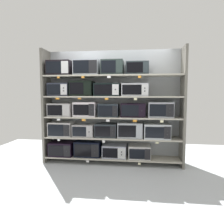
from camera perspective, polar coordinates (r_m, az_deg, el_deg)
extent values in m
cube|color=#B2B7BC|center=(3.78, -1.99, -18.88)|extent=(6.91, 6.00, 0.02)
cube|color=#9EA3A8|center=(4.70, 0.37, 1.60)|extent=(3.11, 0.04, 2.49)
cube|color=#68645B|center=(4.87, -17.62, 1.49)|extent=(0.05, 0.44, 2.49)
cube|color=#68645B|center=(4.52, 19.02, 1.19)|extent=(0.05, 0.44, 2.49)
cube|color=#ADA899|center=(4.66, 0.00, -12.39)|extent=(2.91, 0.44, 0.03)
cube|color=black|center=(4.88, -13.53, -9.71)|extent=(0.52, 0.41, 0.30)
cube|color=black|center=(4.72, -15.24, -10.28)|extent=(0.34, 0.01, 0.24)
cube|color=black|center=(4.63, -12.39, -10.50)|extent=(0.15, 0.01, 0.24)
cylinder|color=#262628|center=(4.63, -12.43, -10.53)|extent=(0.02, 0.01, 0.02)
cube|color=black|center=(4.71, -6.61, -9.94)|extent=(0.57, 0.35, 0.34)
cube|color=black|center=(4.56, -8.07, -10.46)|extent=(0.37, 0.01, 0.27)
cube|color=black|center=(4.50, -4.73, -10.63)|extent=(0.16, 0.01, 0.27)
cylinder|color=#262628|center=(4.50, -4.75, -11.12)|extent=(0.02, 0.01, 0.02)
cylinder|color=#262628|center=(4.48, -4.76, -10.21)|extent=(0.02, 0.01, 0.02)
cube|color=#999EAF|center=(4.61, 0.72, -10.63)|extent=(0.52, 0.36, 0.27)
cube|color=black|center=(4.45, -0.54, -11.24)|extent=(0.32, 0.01, 0.20)
cube|color=silver|center=(4.42, 2.64, -11.33)|extent=(0.16, 0.01, 0.22)
cylinder|color=#262628|center=(4.42, 2.63, -11.73)|extent=(0.02, 0.01, 0.02)
cylinder|color=#262628|center=(4.41, 2.63, -10.99)|extent=(0.02, 0.01, 0.02)
cube|color=#BCBAB7|center=(4.59, 7.59, -10.72)|extent=(0.46, 0.40, 0.28)
cube|color=black|center=(4.39, 6.89, -11.43)|extent=(0.32, 0.01, 0.21)
cube|color=black|center=(4.40, 9.78, -11.44)|extent=(0.12, 0.01, 0.22)
cube|color=white|center=(4.55, -6.73, -13.41)|extent=(0.06, 0.00, 0.04)
cube|color=beige|center=(4.43, 7.55, -13.97)|extent=(0.05, 0.00, 0.05)
cube|color=#ADA899|center=(4.55, 0.00, -7.04)|extent=(2.91, 0.44, 0.03)
cube|color=#BCB8B6|center=(4.79, -13.68, -4.51)|extent=(0.51, 0.41, 0.31)
cube|color=black|center=(4.62, -15.32, -4.89)|extent=(0.35, 0.01, 0.25)
cube|color=black|center=(4.54, -12.49, -5.02)|extent=(0.13, 0.01, 0.25)
cylinder|color=#262628|center=(4.54, -12.52, -5.46)|extent=(0.02, 0.01, 0.02)
cylinder|color=#262628|center=(4.53, -12.54, -4.61)|extent=(0.02, 0.01, 0.02)
cube|color=#A4A0A1|center=(4.64, -7.67, -4.98)|extent=(0.46, 0.37, 0.27)
cube|color=black|center=(4.48, -9.03, -5.37)|extent=(0.30, 0.01, 0.21)
cube|color=#A4A0A1|center=(4.42, -6.33, -5.46)|extent=(0.13, 0.01, 0.21)
cylinder|color=#262628|center=(4.41, -6.35, -5.49)|extent=(0.02, 0.01, 0.02)
cube|color=#282F35|center=(4.54, -1.62, -5.02)|extent=(0.46, 0.32, 0.29)
cube|color=black|center=(4.38, -2.62, -5.38)|extent=(0.32, 0.01, 0.22)
cube|color=black|center=(4.35, 0.22, -5.45)|extent=(0.11, 0.01, 0.23)
cylinder|color=#262628|center=(4.35, 0.20, -5.88)|extent=(0.02, 0.01, 0.02)
cylinder|color=#262628|center=(4.34, 0.20, -5.05)|extent=(0.02, 0.01, 0.02)
cube|color=#A0A6AE|center=(4.49, 5.04, -4.93)|extent=(0.52, 0.36, 0.32)
cube|color=black|center=(4.31, 4.19, -5.34)|extent=(0.37, 0.01, 0.25)
cube|color=#A0A6AE|center=(4.30, 7.48, -5.38)|extent=(0.12, 0.01, 0.26)
cube|color=#B4BBC1|center=(4.50, 12.24, -5.07)|extent=(0.54, 0.42, 0.31)
cube|color=black|center=(4.29, 11.68, -5.57)|extent=(0.37, 0.01, 0.23)
cube|color=black|center=(4.32, 15.05, -5.57)|extent=(0.13, 0.01, 0.25)
cylinder|color=#262628|center=(4.31, 15.06, -6.04)|extent=(0.02, 0.01, 0.02)
cylinder|color=#262628|center=(4.30, 15.08, -5.14)|extent=(0.02, 0.01, 0.02)
cube|color=white|center=(4.62, -14.50, -7.50)|extent=(0.05, 0.00, 0.04)
cube|color=white|center=(4.36, -2.35, -8.16)|extent=(0.05, 0.00, 0.05)
cube|color=beige|center=(4.32, 12.37, -8.30)|extent=(0.07, 0.00, 0.03)
cube|color=#ADA899|center=(4.48, 0.00, -1.47)|extent=(2.91, 0.44, 0.03)
cube|color=#A5A2A2|center=(4.74, -13.77, 0.65)|extent=(0.52, 0.39, 0.28)
cube|color=black|center=(4.58, -15.52, 0.47)|extent=(0.33, 0.01, 0.22)
cube|color=#A5A2A2|center=(4.49, -12.65, 0.44)|extent=(0.16, 0.01, 0.23)
cube|color=silver|center=(4.57, -7.25, 0.78)|extent=(0.48, 0.39, 0.31)
cube|color=black|center=(4.39, -8.59, 0.59)|extent=(0.33, 0.01, 0.22)
cube|color=black|center=(4.34, -5.72, 0.57)|extent=(0.12, 0.01, 0.25)
cylinder|color=#262628|center=(4.33, -5.74, 0.10)|extent=(0.02, 0.01, 0.02)
cylinder|color=#262628|center=(4.32, -5.75, 1.01)|extent=(0.02, 0.01, 0.02)
cube|color=#262F38|center=(4.47, -0.91, 0.48)|extent=(0.43, 0.32, 0.27)
cube|color=black|center=(4.32, -1.85, 0.32)|extent=(0.30, 0.01, 0.22)
cube|color=black|center=(4.29, 0.80, 0.29)|extent=(0.10, 0.01, 0.22)
cylinder|color=#262628|center=(4.28, 0.78, -0.12)|extent=(0.02, 0.01, 0.02)
cylinder|color=#262628|center=(4.28, 0.78, 0.69)|extent=(0.02, 0.01, 0.02)
cube|color=black|center=(4.43, 5.86, 0.53)|extent=(0.51, 0.33, 0.29)
cube|color=black|center=(4.26, 5.00, 0.37)|extent=(0.35, 0.01, 0.22)
cube|color=black|center=(4.26, 8.25, 0.33)|extent=(0.13, 0.01, 0.23)
cylinder|color=#262628|center=(4.25, 8.25, 0.32)|extent=(0.02, 0.01, 0.02)
cube|color=#A1A5AF|center=(4.45, 13.22, 0.62)|extent=(0.51, 0.34, 0.32)
cube|color=black|center=(4.27, 12.49, 0.45)|extent=(0.33, 0.01, 0.25)
cube|color=black|center=(4.30, 15.70, 0.42)|extent=(0.16, 0.01, 0.26)
cylinder|color=#262628|center=(4.30, 15.71, -0.06)|extent=(0.02, 0.01, 0.02)
cylinder|color=#262628|center=(4.29, 15.73, 0.88)|extent=(0.02, 0.01, 0.02)
cube|color=white|center=(4.55, -14.57, -2.04)|extent=(0.07, 0.00, 0.04)
cube|color=orange|center=(4.37, -7.83, -2.21)|extent=(0.08, 0.00, 0.04)
cube|color=white|center=(4.27, -1.17, -2.36)|extent=(0.07, 0.00, 0.05)
cube|color=orange|center=(4.23, 6.33, -2.44)|extent=(0.09, 0.00, 0.04)
cube|color=beige|center=(4.25, 13.57, -2.55)|extent=(0.07, 0.00, 0.05)
cube|color=#ADA899|center=(4.45, 0.00, 4.23)|extent=(2.91, 0.44, 0.03)
cube|color=#272C39|center=(4.74, -14.21, 6.01)|extent=(0.46, 0.33, 0.28)
cube|color=black|center=(4.61, -15.74, 6.01)|extent=(0.29, 0.01, 0.21)
cube|color=silver|center=(4.53, -13.20, 6.09)|extent=(0.14, 0.01, 0.23)
cylinder|color=#262628|center=(4.52, -13.24, 5.70)|extent=(0.02, 0.01, 0.02)
cylinder|color=#262628|center=(4.52, -13.25, 6.48)|extent=(0.02, 0.01, 0.02)
cube|color=black|center=(4.58, -8.18, 6.41)|extent=(0.49, 0.38, 0.32)
cube|color=black|center=(4.41, -9.77, 6.45)|extent=(0.30, 0.01, 0.25)
cube|color=black|center=(4.35, -6.86, 6.50)|extent=(0.16, 0.01, 0.26)
cube|color=black|center=(4.47, -1.25, 6.16)|extent=(0.54, 0.41, 0.27)
cube|color=black|center=(4.26, -2.49, 6.21)|extent=(0.38, 0.01, 0.21)
cube|color=silver|center=(4.23, 0.95, 6.23)|extent=(0.13, 0.01, 0.22)
cylinder|color=#262628|center=(4.22, 0.94, 6.23)|extent=(0.02, 0.01, 0.02)
cube|color=#B7B9C2|center=(4.42, 6.35, 6.10)|extent=(0.55, 0.38, 0.26)
cube|color=black|center=(4.22, 5.51, 6.16)|extent=(0.39, 0.01, 0.20)
cube|color=silver|center=(4.22, 9.04, 6.13)|extent=(0.13, 0.01, 0.21)
cylinder|color=#262628|center=(4.21, 9.04, 5.73)|extent=(0.02, 0.01, 0.02)
cylinder|color=#262628|center=(4.22, 9.05, 6.52)|extent=(0.02, 0.01, 0.02)
cube|color=orange|center=(4.52, -14.82, 3.60)|extent=(0.08, 0.00, 0.04)
cube|color=orange|center=(4.36, -8.95, 3.69)|extent=(0.07, 0.00, 0.03)
cube|color=orange|center=(4.24, -1.52, 3.65)|extent=(0.07, 0.00, 0.04)
cube|color=beige|center=(4.19, 6.50, 3.57)|extent=(0.07, 0.00, 0.05)
cube|color=#ADA899|center=(4.47, 0.00, 9.95)|extent=(2.91, 0.44, 0.03)
cube|color=black|center=(4.76, -14.02, 11.58)|extent=(0.51, 0.42, 0.31)
cube|color=black|center=(4.59, -15.84, 11.79)|extent=(0.33, 0.01, 0.24)
cube|color=silver|center=(4.51, -12.95, 11.99)|extent=(0.15, 0.01, 0.25)
cube|color=#9DA4AD|center=(4.59, -6.98, 12.04)|extent=(0.54, 0.35, 0.33)
cube|color=black|center=(4.43, -8.60, 12.27)|extent=(0.33, 0.01, 0.27)
cube|color=black|center=(4.37, -5.33, 12.41)|extent=(0.17, 0.01, 0.26)
cube|color=#263230|center=(4.48, 0.15, 12.10)|extent=(0.46, 0.39, 0.31)
cube|color=black|center=(4.29, -0.99, 12.42)|extent=(0.30, 0.01, 0.25)
cube|color=#263230|center=(4.27, 1.93, 12.46)|extent=(0.13, 0.01, 0.25)
cube|color=#273034|center=(4.45, 7.00, 11.82)|extent=(0.46, 0.39, 0.26)
cube|color=black|center=(4.25, 6.31, 12.15)|extent=(0.32, 0.01, 0.20)
cube|color=#273034|center=(4.25, 9.29, 12.11)|extent=(0.11, 0.01, 0.21)
cube|color=orange|center=(4.52, -14.58, 9.23)|extent=(0.05, 0.00, 0.04)
cube|color=orange|center=(4.36, -8.03, 9.52)|extent=(0.06, 0.00, 0.04)
cube|color=white|center=(4.25, -0.84, 9.65)|extent=(0.08, 0.00, 0.04)
cube|color=orange|center=(4.21, 7.61, 9.62)|extent=(0.06, 0.00, 0.05)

